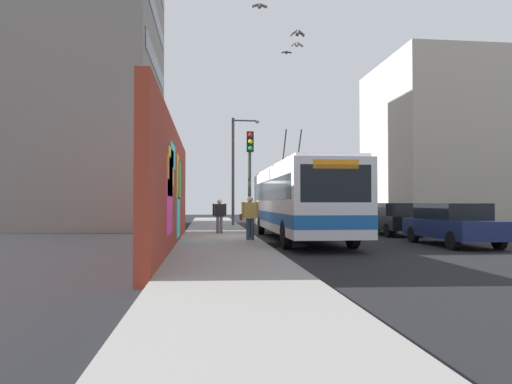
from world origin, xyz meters
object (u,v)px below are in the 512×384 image
at_px(pedestrian_midblock, 219,214).
at_px(street_lamp, 236,164).
at_px(parked_car_champagne, 333,213).
at_px(city_bus, 299,199).
at_px(parked_car_white, 356,215).
at_px(parked_car_navy, 452,223).
at_px(traffic_light, 250,166).
at_px(pedestrian_at_curb, 250,214).
at_px(parked_car_black, 391,218).

distance_m(pedestrian_midblock, street_lamp, 8.15).
bearing_deg(parked_car_champagne, city_bus, 158.28).
bearing_deg(city_bus, pedestrian_midblock, 55.65).
bearing_deg(parked_car_white, street_lamp, 75.07).
relative_size(parked_car_navy, parked_car_champagne, 0.98).
height_order(traffic_light, street_lamp, street_lamp).
xyz_separation_m(parked_car_white, street_lamp, (1.94, 7.26, 3.25)).
relative_size(city_bus, parked_car_champagne, 2.48).
bearing_deg(parked_car_white, parked_car_navy, 180.00).
bearing_deg(parked_car_champagne, pedestrian_at_curb, 152.99).
xyz_separation_m(pedestrian_at_curb, street_lamp, (11.32, -0.20, 2.94)).
relative_size(city_bus, parked_car_white, 2.52).
xyz_separation_m(parked_car_champagne, street_lamp, (-3.30, 7.26, 3.25)).
bearing_deg(pedestrian_at_curb, parked_car_white, -38.47).
bearing_deg(city_bus, parked_car_champagne, -21.72).
relative_size(parked_car_white, street_lamp, 0.66).
bearing_deg(pedestrian_at_curb, traffic_light, -5.26).
relative_size(parked_car_black, traffic_light, 1.01).
height_order(parked_car_black, parked_car_champagne, same).
bearing_deg(pedestrian_midblock, city_bus, -124.35).
xyz_separation_m(parked_car_navy, street_lamp, (12.84, 7.26, 3.24)).
bearing_deg(parked_car_white, parked_car_black, 180.00).
distance_m(pedestrian_midblock, traffic_light, 3.59).
bearing_deg(pedestrian_at_curb, street_lamp, -0.99).
bearing_deg(parked_car_black, street_lamp, 45.23).
height_order(parked_car_navy, traffic_light, traffic_light).
relative_size(parked_car_champagne, street_lamp, 0.67).
relative_size(parked_car_white, pedestrian_midblock, 2.81).
height_order(parked_car_black, street_lamp, street_lamp).
relative_size(city_bus, street_lamp, 1.66).
height_order(pedestrian_midblock, pedestrian_at_curb, pedestrian_at_curb).
distance_m(parked_car_black, parked_car_champagne, 10.50).
distance_m(parked_car_black, pedestrian_midblock, 8.53).
xyz_separation_m(city_bus, parked_car_navy, (-3.10, -5.20, -0.93)).
bearing_deg(parked_car_navy, pedestrian_midblock, 57.80).
distance_m(city_bus, pedestrian_midblock, 4.09).
xyz_separation_m(parked_car_champagne, pedestrian_midblock, (-10.78, 8.53, 0.25)).
relative_size(parked_car_white, parked_car_champagne, 0.98).
bearing_deg(pedestrian_midblock, parked_car_black, -88.15).
xyz_separation_m(city_bus, street_lamp, (9.75, 2.06, 2.32)).
bearing_deg(street_lamp, pedestrian_midblock, 170.36).
bearing_deg(parked_car_champagne, street_lamp, 114.48).
height_order(parked_car_champagne, pedestrian_midblock, pedestrian_midblock).
height_order(parked_car_navy, pedestrian_midblock, pedestrian_midblock).
relative_size(parked_car_navy, parked_car_black, 1.01).
xyz_separation_m(parked_car_white, traffic_light, (-8.27, 7.35, 2.28)).
bearing_deg(street_lamp, parked_car_champagne, -65.52).
relative_size(parked_car_navy, pedestrian_at_curb, 2.66).
distance_m(parked_car_navy, parked_car_white, 10.91).
height_order(pedestrian_at_curb, traffic_light, traffic_light).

